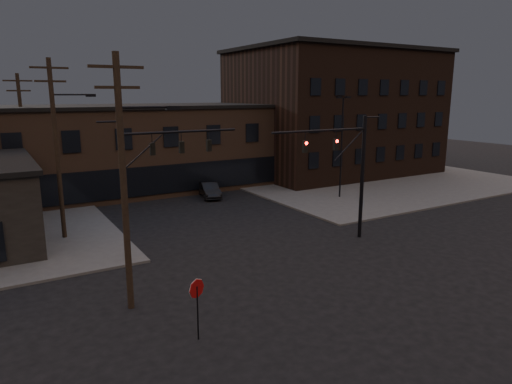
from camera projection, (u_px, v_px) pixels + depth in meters
ground at (326, 280)px, 23.41m from camera, size 140.00×140.00×0.00m
sidewalk_ne at (353, 175)px, 52.87m from camera, size 30.00×30.00×0.15m
building_row at (150, 148)px, 46.10m from camera, size 40.00×12.00×8.00m
building_right at (333, 114)px, 54.77m from camera, size 22.00×16.00×14.00m
traffic_signal_near at (349, 165)px, 28.83m from camera, size 7.12×0.24×8.00m
traffic_signal_far at (145, 172)px, 25.73m from camera, size 7.12×0.24×8.00m
stop_sign at (197, 295)px, 17.36m from camera, size 0.72×0.33×2.48m
utility_pole_near at (125, 178)px, 19.15m from camera, size 3.70×0.28×11.00m
utility_pole_mid at (57, 146)px, 28.68m from camera, size 3.70×0.28×11.50m
utility_pole_far at (24, 137)px, 38.30m from camera, size 2.20×0.28×11.00m
lot_light_a at (342, 138)px, 40.51m from camera, size 1.50×0.28×9.14m
lot_light_b at (354, 131)px, 47.71m from camera, size 1.50×0.28×9.14m
parked_car_lot_a at (306, 177)px, 46.87m from camera, size 4.83×2.14×1.62m
parked_car_lot_b at (329, 170)px, 52.30m from camera, size 4.49×2.67×1.22m
car_crossing at (210, 190)px, 41.91m from camera, size 2.37×4.40×1.38m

